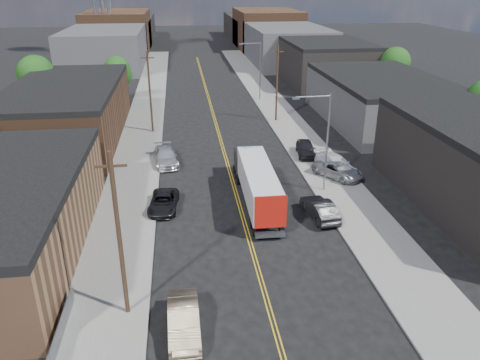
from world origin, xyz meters
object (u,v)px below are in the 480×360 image
object	(u,v)px
car_right_oncoming	(320,209)
car_right_lot_c	(306,148)
car_left_c	(163,202)
car_right_lot_b	(336,165)
car_left_b	(184,320)
car_right_lot_a	(338,170)
semi_truck	(256,179)
car_left_d	(166,157)

from	to	relation	value
car_right_oncoming	car_right_lot_c	bearing A→B (deg)	-106.75
car_left_c	car_right_lot_b	size ratio (longest dim) A/B	0.88
car_left_b	car_right_lot_a	xyz separation A→B (m)	(15.17, 19.66, 0.07)
semi_truck	car_left_d	xyz separation A→B (m)	(-7.90, 9.92, -1.26)
semi_truck	car_right_lot_a	xyz separation A→B (m)	(8.67, 3.81, -1.20)
car_left_c	car_right_lot_c	xyz separation A→B (m)	(15.06, 10.83, 0.26)
semi_truck	car_right_lot_b	world-z (taller)	semi_truck
semi_truck	car_right_lot_c	bearing A→B (deg)	55.83
car_right_lot_a	car_right_lot_b	bearing A→B (deg)	45.29
car_left_d	car_right_oncoming	size ratio (longest dim) A/B	1.14
car_left_b	car_left_d	distance (m)	25.80
car_right_lot_a	car_right_lot_c	bearing A→B (deg)	69.15
semi_truck	car_left_d	size ratio (longest dim) A/B	2.51
semi_truck	car_right_lot_b	xyz separation A→B (m)	(8.90, 5.08, -1.11)
car_right_lot_b	car_left_d	bearing A→B (deg)	147.95
semi_truck	car_right_lot_c	distance (m)	12.47
car_left_b	car_left_c	xyz separation A→B (m)	(-1.40, 15.17, -0.12)
car_right_lot_a	car_left_b	bearing A→B (deg)	-161.90
car_left_c	car_right_lot_c	distance (m)	18.55
semi_truck	car_left_d	bearing A→B (deg)	129.55
car_left_d	car_right_lot_a	world-z (taller)	car_left_d
car_left_d	car_right_lot_c	world-z (taller)	car_right_lot_c
car_left_c	car_right_oncoming	size ratio (longest dim) A/B	1.00
car_left_d	car_right_oncoming	distance (m)	18.58
car_left_c	car_right_oncoming	bearing A→B (deg)	-8.29
car_left_d	car_right_oncoming	world-z (taller)	car_left_d
car_left_c	car_right_lot_a	xyz separation A→B (m)	(16.57, 4.48, 0.19)
car_right_lot_b	car_right_lot_c	xyz separation A→B (m)	(-1.75, 5.07, -0.02)
car_left_d	semi_truck	bearing A→B (deg)	-58.84
car_left_d	car_left_c	bearing A→B (deg)	-97.37
car_right_lot_a	car_right_lot_b	xyz separation A→B (m)	(0.23, 1.27, 0.09)
car_right_oncoming	car_right_lot_c	xyz separation A→B (m)	(2.52, 13.95, 0.14)
car_left_d	car_left_b	bearing A→B (deg)	-94.26
car_right_oncoming	car_left_b	bearing A→B (deg)	40.76
car_left_c	car_right_lot_b	xyz separation A→B (m)	(16.80, 5.75, 0.28)
semi_truck	car_right_lot_a	size ratio (longest dim) A/B	2.71
semi_truck	car_right_oncoming	distance (m)	6.12
car_left_d	car_right_oncoming	bearing A→B (deg)	-54.95
car_right_lot_c	car_right_lot_a	bearing A→B (deg)	-69.31
car_left_b	car_right_lot_b	xyz separation A→B (m)	(15.40, 20.93, 0.16)
car_left_c	car_right_oncoming	xyz separation A→B (m)	(12.54, -3.12, 0.12)
semi_truck	car_right_oncoming	size ratio (longest dim) A/B	2.86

